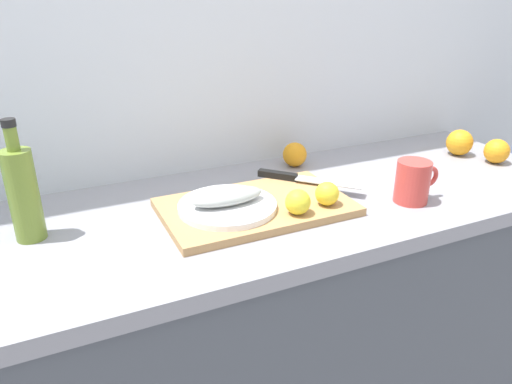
# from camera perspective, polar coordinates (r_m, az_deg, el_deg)

# --- Properties ---
(back_wall) EXTENTS (3.20, 0.05, 2.50)m
(back_wall) POSITION_cam_1_polar(r_m,az_deg,el_deg) (1.39, -8.42, 16.40)
(back_wall) COLOR silver
(back_wall) RESTS_ON ground_plane
(kitchen_counter) EXTENTS (2.00, 0.60, 0.90)m
(kitchen_counter) POSITION_cam_1_polar(r_m,az_deg,el_deg) (1.45, -2.43, -18.45)
(kitchen_counter) COLOR #4C5159
(kitchen_counter) RESTS_ON ground_plane
(cutting_board) EXTENTS (0.46, 0.28, 0.02)m
(cutting_board) POSITION_cam_1_polar(r_m,az_deg,el_deg) (1.19, 0.00, -1.77)
(cutting_board) COLOR tan
(cutting_board) RESTS_ON kitchen_counter
(white_plate) EXTENTS (0.24, 0.24, 0.01)m
(white_plate) POSITION_cam_1_polar(r_m,az_deg,el_deg) (1.15, -3.41, -1.69)
(white_plate) COLOR white
(white_plate) RESTS_ON cutting_board
(fish_fillet) EXTENTS (0.18, 0.08, 0.04)m
(fish_fillet) POSITION_cam_1_polar(r_m,az_deg,el_deg) (1.14, -3.44, -0.53)
(fish_fillet) COLOR #999E99
(fish_fillet) RESTS_ON white_plate
(chef_knife) EXTENTS (0.22, 0.23, 0.02)m
(chef_knife) POSITION_cam_1_polar(r_m,az_deg,el_deg) (1.32, 4.75, 1.70)
(chef_knife) COLOR silver
(chef_knife) RESTS_ON cutting_board
(lemon_0) EXTENTS (0.06, 0.06, 0.06)m
(lemon_0) POSITION_cam_1_polar(r_m,az_deg,el_deg) (1.18, 8.40, -0.18)
(lemon_0) COLOR yellow
(lemon_0) RESTS_ON cutting_board
(lemon_1) EXTENTS (0.06, 0.06, 0.06)m
(lemon_1) POSITION_cam_1_polar(r_m,az_deg,el_deg) (1.12, 4.96, -1.18)
(lemon_1) COLOR yellow
(lemon_1) RESTS_ON cutting_board
(olive_oil_bottle) EXTENTS (0.06, 0.06, 0.27)m
(olive_oil_bottle) POSITION_cam_1_polar(r_m,az_deg,el_deg) (1.13, -25.83, -0.08)
(olive_oil_bottle) COLOR olive
(olive_oil_bottle) RESTS_ON kitchen_counter
(coffee_mug_2) EXTENTS (0.13, 0.09, 0.11)m
(coffee_mug_2) POSITION_cam_1_polar(r_m,az_deg,el_deg) (1.28, 18.09, 1.19)
(coffee_mug_2) COLOR #CC3F38
(coffee_mug_2) RESTS_ON kitchen_counter
(orange_0) EXTENTS (0.08, 0.08, 0.08)m
(orange_0) POSITION_cam_1_polar(r_m,az_deg,el_deg) (1.67, 26.56, 4.34)
(orange_0) COLOR orange
(orange_0) RESTS_ON kitchen_counter
(orange_1) EXTENTS (0.08, 0.08, 0.08)m
(orange_1) POSITION_cam_1_polar(r_m,az_deg,el_deg) (1.70, 22.92, 5.41)
(orange_1) COLOR orange
(orange_1) RESTS_ON kitchen_counter
(orange_2) EXTENTS (0.07, 0.07, 0.07)m
(orange_2) POSITION_cam_1_polar(r_m,az_deg,el_deg) (1.47, 4.60, 4.44)
(orange_2) COLOR orange
(orange_2) RESTS_ON kitchen_counter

